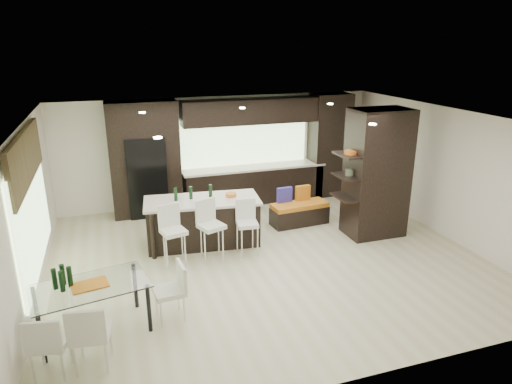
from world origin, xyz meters
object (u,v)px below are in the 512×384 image
object	(u,v)px
stool_left	(174,242)
bench	(299,213)
dining_table	(93,309)
chair_far	(50,346)
chair_near	(92,337)
stool_right	(247,234)
stool_mid	(212,237)
floor_vase	(356,204)
kitchen_island	(203,222)
chair_end	(169,295)

from	to	relation	value
stool_left	bench	bearing A→B (deg)	7.04
dining_table	chair_far	bearing A→B (deg)	-134.49
chair_near	stool_right	bearing A→B (deg)	50.58
stool_mid	bench	bearing A→B (deg)	6.57
stool_right	floor_vase	world-z (taller)	floor_vase
kitchen_island	chair_near	world-z (taller)	kitchen_island
chair_end	stool_mid	bearing A→B (deg)	-36.82
kitchen_island	bench	bearing A→B (deg)	14.91
kitchen_island	dining_table	xyz separation A→B (m)	(-2.12, -2.50, -0.10)
stool_left	chair_end	distance (m)	1.74
chair_near	chair_far	xyz separation A→B (m)	(-0.49, 0.02, -0.03)
stool_right	bench	distance (m)	1.97
kitchen_island	stool_left	xyz separation A→B (m)	(-0.71, -0.80, -0.01)
floor_vase	chair_far	distance (m)	6.56
chair_near	stool_left	bearing A→B (deg)	69.52
floor_vase	chair_near	bearing A→B (deg)	-152.11
stool_mid	chair_far	world-z (taller)	stool_mid
stool_right	floor_vase	distance (m)	2.63
chair_far	stool_left	bearing A→B (deg)	63.97
stool_left	stool_right	xyz separation A→B (m)	(1.41, 0.01, -0.02)
stool_left	chair_end	world-z (taller)	stool_left
kitchen_island	stool_right	bearing A→B (deg)	-41.84
floor_vase	chair_far	bearing A→B (deg)	-154.22
kitchen_island	bench	size ratio (longest dim) A/B	1.77
kitchen_island	stool_left	bearing A→B (deg)	-125.02
chair_far	stool_right	bearing A→B (deg)	48.39
floor_vase	dining_table	distance (m)	5.82
stool_right	floor_vase	size ratio (longest dim) A/B	0.72
chair_far	chair_end	size ratio (longest dim) A/B	1.01
dining_table	stool_mid	bearing A→B (deg)	27.63
bench	chair_near	world-z (taller)	chair_near
stool_right	chair_far	bearing A→B (deg)	-136.56
floor_vase	chair_far	world-z (taller)	floor_vase
chair_far	kitchen_island	bearing A→B (deg)	63.07
chair_near	floor_vase	bearing A→B (deg)	37.29
stool_right	stool_left	bearing A→B (deg)	-172.66
dining_table	chair_end	size ratio (longest dim) A/B	1.93
stool_mid	bench	world-z (taller)	stool_mid
stool_left	stool_mid	bearing A→B (deg)	-14.23
chair_far	chair_end	distance (m)	1.74
bench	chair_end	bearing A→B (deg)	-143.84
bench	chair_end	world-z (taller)	chair_end
dining_table	stool_left	bearing A→B (deg)	39.23
stool_mid	chair_far	xyz separation A→B (m)	(-2.61, -2.44, -0.07)
dining_table	chair_near	distance (m)	0.76
stool_left	bench	size ratio (longest dim) A/B	0.72
kitchen_island	floor_vase	distance (m)	3.32
stool_mid	dining_table	distance (m)	2.72
bench	stool_left	bearing A→B (deg)	-163.45
stool_left	chair_far	world-z (taller)	stool_left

